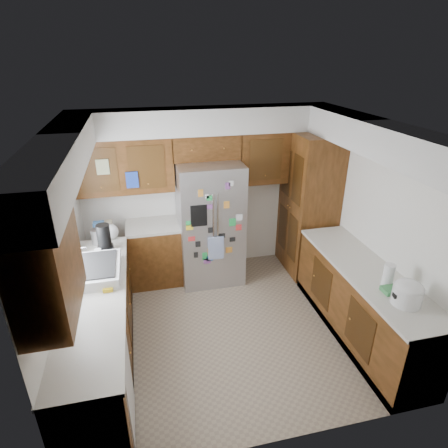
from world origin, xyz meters
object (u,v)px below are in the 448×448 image
(paper_towel, at_px, (388,275))
(rice_cooker, at_px, (408,292))
(pantry, at_px, (308,205))
(fridge, at_px, (210,223))

(paper_towel, bearing_deg, rice_cooker, -91.54)
(pantry, bearing_deg, rice_cooker, -90.01)
(paper_towel, bearing_deg, pantry, 90.23)
(pantry, height_order, fridge, pantry)
(rice_cooker, bearing_deg, fridge, 122.76)
(fridge, xyz_separation_m, paper_towel, (1.51, -2.01, 0.15))
(pantry, xyz_separation_m, fridge, (-1.50, 0.05, -0.17))
(rice_cooker, distance_m, paper_towel, 0.32)
(fridge, height_order, rice_cooker, fridge)
(pantry, relative_size, rice_cooker, 7.27)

